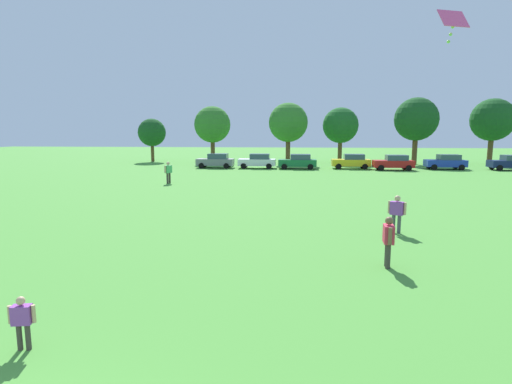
{
  "coord_description": "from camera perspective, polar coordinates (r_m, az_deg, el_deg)",
  "views": [
    {
      "loc": [
        3.91,
        -3.05,
        4.15
      ],
      "look_at": [
        2.76,
        8.57,
        2.43
      ],
      "focal_mm": 28.43,
      "sensor_mm": 36.0,
      "label": 1
    }
  ],
  "objects": [
    {
      "name": "kite",
      "position": [
        14.95,
        25.96,
        20.77
      ],
      "size": [
        1.01,
        0.71,
        1.03
      ],
      "color": "#F24C8C"
    },
    {
      "name": "bystander_near_trees",
      "position": [
        17.73,
        19.21,
        -2.52
      ],
      "size": [
        0.67,
        0.51,
        1.58
      ],
      "rotation": [
        0.0,
        0.0,
        5.76
      ],
      "color": "#4C4C51",
      "rests_on": "ground"
    },
    {
      "name": "tree_far_left",
      "position": [
        59.95,
        -14.45,
        8.09
      ],
      "size": [
        3.91,
        3.91,
        6.09
      ],
      "color": "brown",
      "rests_on": "ground"
    },
    {
      "name": "ground_plane",
      "position": [
        33.54,
        -1.1,
        1.28
      ],
      "size": [
        160.0,
        160.0,
        0.0
      ],
      "primitive_type": "plane",
      "color": "#4C9338"
    },
    {
      "name": "adult_bystander",
      "position": [
        13.16,
        18.14,
        -6.11
      ],
      "size": [
        0.34,
        0.76,
        1.6
      ],
      "rotation": [
        0.0,
        0.0,
        4.63
      ],
      "color": "#3F3833",
      "rests_on": "ground"
    },
    {
      "name": "tree_far_right",
      "position": [
        61.23,
        30.34,
        8.74
      ],
      "size": [
        5.45,
        5.45,
        8.49
      ],
      "color": "brown",
      "rests_on": "ground"
    },
    {
      "name": "tree_left",
      "position": [
        56.08,
        -6.15,
        9.39
      ],
      "size": [
        4.92,
        4.92,
        7.67
      ],
      "color": "brown",
      "rests_on": "ground"
    },
    {
      "name": "bystander_midfield",
      "position": [
        33.91,
        -12.24,
        2.96
      ],
      "size": [
        0.54,
        0.78,
        1.77
      ],
      "rotation": [
        0.0,
        0.0,
        4.28
      ],
      "color": "#3F3833",
      "rests_on": "ground"
    },
    {
      "name": "parked_car_yellow_3",
      "position": [
        47.95,
        13.3,
        4.23
      ],
      "size": [
        4.3,
        2.02,
        1.68
      ],
      "rotation": [
        0.0,
        0.0,
        3.14
      ],
      "color": "yellow",
      "rests_on": "ground"
    },
    {
      "name": "tree_right",
      "position": [
        56.63,
        21.63,
        9.48
      ],
      "size": [
        5.51,
        5.51,
        8.59
      ],
      "color": "brown",
      "rests_on": "ground"
    },
    {
      "name": "parked_car_green_2",
      "position": [
        46.68,
        5.95,
        4.3
      ],
      "size": [
        4.3,
        2.02,
        1.68
      ],
      "rotation": [
        0.0,
        0.0,
        3.14
      ],
      "color": "#196B38",
      "rests_on": "ground"
    },
    {
      "name": "tree_center_left",
      "position": [
        54.31,
        4.56,
        9.7
      ],
      "size": [
        5.14,
        5.14,
        8.02
      ],
      "color": "brown",
      "rests_on": "ground"
    },
    {
      "name": "parked_car_white_1",
      "position": [
        47.25,
        0.23,
        4.39
      ],
      "size": [
        4.3,
        2.02,
        1.68
      ],
      "rotation": [
        0.0,
        0.0,
        3.14
      ],
      "color": "white",
      "rests_on": "ground"
    },
    {
      "name": "child_kite_flyer",
      "position": [
        9.24,
        -30.05,
        -15.14
      ],
      "size": [
        0.5,
        0.26,
        1.08
      ],
      "rotation": [
        0.0,
        0.0,
        0.18
      ],
      "color": "#3F3833",
      "rests_on": "ground"
    },
    {
      "name": "parked_car_gray_0",
      "position": [
        47.94,
        -5.66,
        4.41
      ],
      "size": [
        4.3,
        2.02,
        1.68
      ],
      "rotation": [
        0.0,
        0.0,
        3.14
      ],
      "color": "slate",
      "rests_on": "ground"
    },
    {
      "name": "tree_center_right",
      "position": [
        56.96,
        11.82,
        9.14
      ],
      "size": [
        4.82,
        4.82,
        7.51
      ],
      "color": "brown",
      "rests_on": "ground"
    },
    {
      "name": "parked_car_blue_5",
      "position": [
        50.47,
        25.18,
        3.85
      ],
      "size": [
        4.3,
        2.02,
        1.68
      ],
      "rotation": [
        0.0,
        0.0,
        3.14
      ],
      "color": "#1E38AD",
      "rests_on": "ground"
    },
    {
      "name": "parked_car_navy_6",
      "position": [
        52.89,
        32.23,
        3.53
      ],
      "size": [
        4.3,
        2.02,
        1.68
      ],
      "rotation": [
        0.0,
        0.0,
        3.14
      ],
      "color": "#141E4C",
      "rests_on": "ground"
    },
    {
      "name": "parked_car_red_4",
      "position": [
        47.46,
        18.84,
        3.96
      ],
      "size": [
        4.3,
        2.02,
        1.68
      ],
      "rotation": [
        0.0,
        0.0,
        3.14
      ],
      "color": "red",
      "rests_on": "ground"
    }
  ]
}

